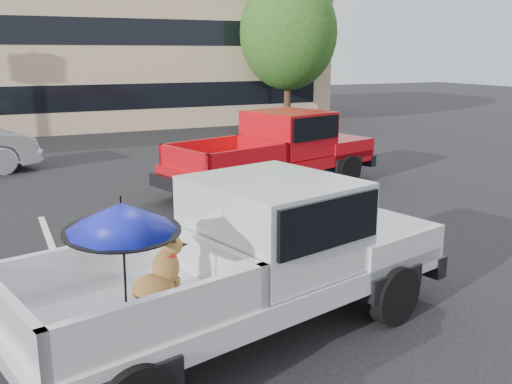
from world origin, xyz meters
The scene contains 8 objects.
ground centered at (0.00, 0.00, 0.00)m, with size 90.00×90.00×0.00m, color black.
stripe_left centered at (-3.00, 2.00, 0.00)m, with size 0.12×5.00×0.01m, color silver.
stripe_right centered at (3.00, 2.00, 0.00)m, with size 0.12×5.00×0.01m, color silver.
motel_building centered at (2.00, 20.99, 3.21)m, with size 20.40×8.40×6.30m.
tree_right centered at (9.00, 16.00, 4.21)m, with size 4.46×4.46×6.78m.
tree_back centered at (6.00, 24.00, 4.41)m, with size 4.68×4.68×7.11m.
silver_pickup centered at (-1.04, -1.93, 1.05)m, with size 6.00×3.29×2.06m.
red_pickup centered at (2.86, 4.80, 1.05)m, with size 6.14×3.52×1.92m.
Camera 1 is at (-3.80, -7.75, 3.33)m, focal length 40.00 mm.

